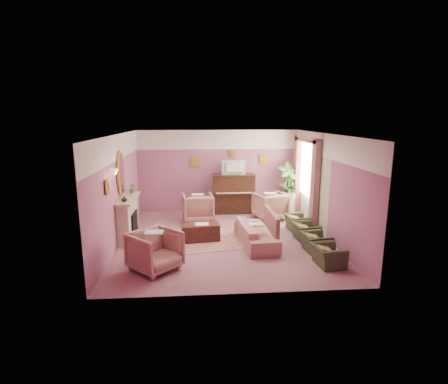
{
  "coord_description": "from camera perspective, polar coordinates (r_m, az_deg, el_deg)",
  "views": [
    {
      "loc": [
        -0.71,
        -8.93,
        3.23
      ],
      "look_at": [
        -0.0,
        0.4,
        1.21
      ],
      "focal_mm": 28.0,
      "sensor_mm": 36.0,
      "label": 1
    }
  ],
  "objects": [
    {
      "name": "fireplace_surround",
      "position": [
        9.7,
        -15.4,
        -4.33
      ],
      "size": [
        0.3,
        1.4,
        1.1
      ],
      "primitive_type": "cube",
      "color": "#C3AA91",
      "rests_on": "floor"
    },
    {
      "name": "sofa_throw",
      "position": [
        9.05,
        7.78,
        -4.84
      ],
      "size": [
        0.1,
        1.46,
        0.54
      ],
      "primitive_type": "cube",
      "color": "#8D504F",
      "rests_on": "sofa"
    },
    {
      "name": "piano_keys",
      "position": [
        11.59,
        1.74,
        -0.15
      ],
      "size": [
        1.2,
        0.08,
        0.02
      ],
      "primitive_type": "cube",
      "color": "beige",
      "rests_on": "piano"
    },
    {
      "name": "television",
      "position": [
        11.73,
        1.61,
        4.17
      ],
      "size": [
        0.8,
        0.12,
        0.48
      ],
      "primitive_type": "imported",
      "color": "black",
      "rests_on": "piano"
    },
    {
      "name": "print_back_mid",
      "position": [
        12.01,
        1.46,
        6.28
      ],
      "size": [
        0.22,
        0.03,
        0.26
      ],
      "primitive_type": "cube",
      "color": "gold",
      "rests_on": "wall_back"
    },
    {
      "name": "wall_right",
      "position": [
        9.75,
        16.53,
        0.84
      ],
      "size": [
        0.02,
        6.0,
        2.8
      ],
      "primitive_type": "cube",
      "color": "#84567F",
      "rests_on": "floor"
    },
    {
      "name": "floral_armchair_front",
      "position": [
        7.68,
        -11.23,
        -9.06
      ],
      "size": [
        0.92,
        0.92,
        0.96
      ],
      "primitive_type": "imported",
      "color": "tan",
      "rests_on": "floor"
    },
    {
      "name": "wall_left",
      "position": [
        9.34,
        -16.88,
        0.33
      ],
      "size": [
        0.02,
        6.0,
        2.8
      ],
      "primitive_type": "cube",
      "color": "#84567F",
      "rests_on": "floor"
    },
    {
      "name": "mirror_glass",
      "position": [
        9.44,
        -16.33,
        2.96
      ],
      "size": [
        0.01,
        0.6,
        1.06
      ],
      "primitive_type": "ellipsoid",
      "color": "white",
      "rests_on": "wall_left"
    },
    {
      "name": "olive_chair_c",
      "position": [
        9.59,
        13.2,
        -5.92
      ],
      "size": [
        0.5,
        0.71,
        0.61
      ],
      "primitive_type": "imported",
      "color": "#374026",
      "rests_on": "floor"
    },
    {
      "name": "picture_rail_band",
      "position": [
        11.96,
        -0.95,
        8.54
      ],
      "size": [
        5.5,
        0.01,
        0.65
      ],
      "primitive_type": "cube",
      "color": "white",
      "rests_on": "wall_back"
    },
    {
      "name": "piano",
      "position": [
        11.95,
        1.56,
        -0.31
      ],
      "size": [
        1.4,
        0.6,
        1.3
      ],
      "primitive_type": "cube",
      "color": "black",
      "rests_on": "floor"
    },
    {
      "name": "stripe_panel",
      "position": [
        11.0,
        13.98,
        0.5
      ],
      "size": [
        0.01,
        3.0,
        2.15
      ],
      "primitive_type": "cube",
      "color": "#B1BB9B",
      "rests_on": "wall_right"
    },
    {
      "name": "mantel_vase",
      "position": [
        9.04,
        -15.98,
        -1.09
      ],
      "size": [
        0.16,
        0.16,
        0.16
      ],
      "primitive_type": "imported",
      "color": "white",
      "rests_on": "mantel_shelf"
    },
    {
      "name": "area_rug",
      "position": [
        9.44,
        -3.25,
        -7.82
      ],
      "size": [
        2.79,
        2.23,
        0.01
      ],
      "primitive_type": "cube",
      "rotation": [
        0.0,
        0.0,
        0.18
      ],
      "color": "#AD6D60",
      "rests_on": "floor"
    },
    {
      "name": "print_left_wall",
      "position": [
        8.12,
        -18.53,
        0.82
      ],
      "size": [
        0.03,
        0.28,
        0.36
      ],
      "primitive_type": "cube",
      "color": "gold",
      "rests_on": "wall_left"
    },
    {
      "name": "print_back_right",
      "position": [
        12.19,
        6.39,
        5.25
      ],
      "size": [
        0.26,
        0.03,
        0.34
      ],
      "primitive_type": "cube",
      "color": "gold",
      "rests_on": "wall_back"
    },
    {
      "name": "palm_pot",
      "position": [
        12.15,
        10.24,
        -2.63
      ],
      "size": [
        0.34,
        0.34,
        0.34
      ],
      "primitive_type": "cylinder",
      "color": "brown",
      "rests_on": "floor"
    },
    {
      "name": "olive_chair_a",
      "position": [
        8.14,
        16.67,
        -9.42
      ],
      "size": [
        0.5,
        0.71,
        0.61
      ],
      "primitive_type": "imported",
      "color": "#374026",
      "rests_on": "floor"
    },
    {
      "name": "floral_armchair_left",
      "position": [
        11.06,
        -4.28,
        -2.28
      ],
      "size": [
        0.92,
        0.92,
        0.96
      ],
      "primitive_type": "imported",
      "color": "tan",
      "rests_on": "floor"
    },
    {
      "name": "side_plant_small",
      "position": [
        12.01,
        11.29,
        0.44
      ],
      "size": [
        0.16,
        0.16,
        0.28
      ],
      "primitive_type": "imported",
      "color": "#3B712B",
      "rests_on": "side_table"
    },
    {
      "name": "mantel_plant",
      "position": [
        10.04,
        -14.83,
        0.61
      ],
      "size": [
        0.16,
        0.16,
        0.28
      ],
      "primitive_type": "imported",
      "color": "#3B712B",
      "rests_on": "mantel_shelf"
    },
    {
      "name": "hearth",
      "position": [
        9.82,
        -14.07,
        -7.34
      ],
      "size": [
        0.55,
        1.5,
        0.02
      ],
      "primitive_type": "cube",
      "color": "#C3AA91",
      "rests_on": "floor"
    },
    {
      "name": "piano_keyshelf",
      "position": [
        11.6,
        1.74,
        -0.35
      ],
      "size": [
        1.3,
        0.12,
        0.06
      ],
      "primitive_type": "cube",
      "color": "black",
      "rests_on": "piano"
    },
    {
      "name": "curtain_left",
      "position": [
        10.3,
        14.59,
        0.97
      ],
      "size": [
        0.16,
        0.34,
        2.6
      ],
      "primitive_type": "cube",
      "color": "#8D504F",
      "rests_on": "floor"
    },
    {
      "name": "sconce_shade",
      "position": [
        8.39,
        -17.48,
        3.04
      ],
      "size": [
        0.2,
        0.2,
        0.16
      ],
      "primitive_type": "cone",
      "color": "#FFA197",
      "rests_on": "wall_left"
    },
    {
      "name": "olive_chair_b",
      "position": [
        8.86,
        14.78,
        -7.53
      ],
      "size": [
        0.5,
        0.71,
        0.61
      ],
      "primitive_type": "imported",
      "color": "#374026",
      "rests_on": "floor"
    },
    {
      "name": "ceiling",
      "position": [
        8.97,
        0.2,
        9.42
      ],
      "size": [
        5.5,
        6.0,
        0.01
      ],
      "primitive_type": "cube",
      "color": "silver",
      "rests_on": "wall_back"
    },
    {
      "name": "window_blind",
      "position": [
        11.12,
        13.58,
        3.92
      ],
      "size": [
        0.03,
        1.4,
        1.8
      ],
      "primitive_type": "cube",
      "color": "beige",
      "rests_on": "wall_right"
    },
    {
      "name": "floral_armchair_right",
      "position": [
        11.31,
        7.58,
        -2.03
      ],
      "size": [
        0.92,
        0.92,
        0.96
      ],
      "primitive_type": "imported",
      "color": "tan",
      "rests_on": "floor"
    },
    {
      "name": "floor",
      "position": [
        9.52,
        0.19,
        -7.67
      ],
      "size": [
        5.5,
        6.0,
        0.01
      ],
      "primitive_type": "cube",
      "color": "#98636C",
      "rests_on": "ground"
    },
    {
      "name": "mirror_frame",
      "position": [
        9.45,
        -16.48,
        2.96
      ],
      "size": [
        0.04,
        0.72,
        1.2
      ],
      "primitive_type": "ellipsoid",
      "color": "gold",
      "rests_on": "wall_left"
    },
    {
      "name": "piano_top",
      "position": [
        11.83,
        1.58,
        2.81
      ],
      "size": [
        1.45,
        0.65,
        0.04
      ],
      "primitive_type": "cube",
      "color": "black",
      "rests_on": "piano"
    },
    {
      "name": "wall_back",
      "position": [
        12.09,
        -0.94,
        3.45
      ],
      "size": [
        5.5,
        0.02,
        2.8
      ],
      "primitive_type": "cube",
      "color": "#84567F",
      "rests_on": "floor"
    },
    {
      "name": "fire_ember",
      "position": [
        9.77,
        -14.48,
        -6.19
      ],
      "size": [
        0.06,
        0.54,
        0.1
      ],
      "primitive_type": "cube",
      "color": "orange",
      "rests_on": "floor"
    },
    {
      "name": "table_paper",
      "position": [
        9.3,
        -3.61,
        -5.22
      ],
      "size": [
        0.35,
        0.28,
        0.01
      ],
      "primitive_type": "cube",
      "color": "white",
      "rests_on": "coffee_table"
    },
    {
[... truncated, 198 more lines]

